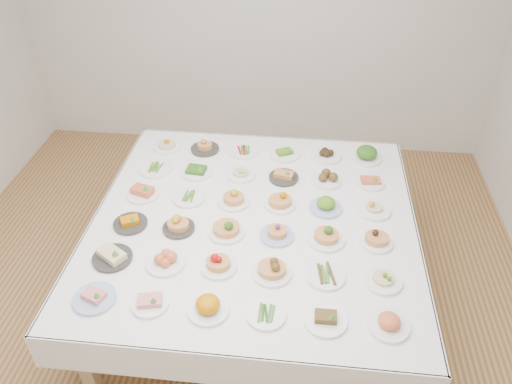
# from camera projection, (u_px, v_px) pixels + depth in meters

# --- Properties ---
(room_envelope) EXTENTS (5.02, 5.02, 2.81)m
(room_envelope) POSITION_uv_depth(u_px,v_px,m) (209.00, 94.00, 2.83)
(room_envelope) COLOR #A57945
(room_envelope) RESTS_ON ground
(display_table) EXTENTS (2.35, 2.35, 0.75)m
(display_table) POSITION_uv_depth(u_px,v_px,m) (254.00, 225.00, 3.67)
(display_table) COLOR white
(display_table) RESTS_ON ground
(dish_0) EXTENTS (0.26, 0.26, 0.11)m
(dish_0) POSITION_uv_depth(u_px,v_px,m) (94.00, 295.00, 3.00)
(dish_0) COLOR #4C66B2
(dish_0) RESTS_ON display_table
(dish_1) EXTENTS (0.22, 0.22, 0.09)m
(dish_1) POSITION_uv_depth(u_px,v_px,m) (150.00, 301.00, 2.97)
(dish_1) COLOR white
(dish_1) RESTS_ON display_table
(dish_2) EXTENTS (0.24, 0.24, 0.14)m
(dish_2) POSITION_uv_depth(u_px,v_px,m) (208.00, 304.00, 2.92)
(dish_2) COLOR white
(dish_2) RESTS_ON display_table
(dish_3) EXTENTS (0.23, 0.23, 0.05)m
(dish_3) POSITION_uv_depth(u_px,v_px,m) (266.00, 314.00, 2.91)
(dish_3) COLOR white
(dish_3) RESTS_ON display_table
(dish_4) EXTENTS (0.25, 0.25, 0.10)m
(dish_4) POSITION_uv_depth(u_px,v_px,m) (326.00, 317.00, 2.87)
(dish_4) COLOR white
(dish_4) RESTS_ON display_table
(dish_5) EXTENTS (0.24, 0.24, 0.12)m
(dish_5) POSITION_uv_depth(u_px,v_px,m) (389.00, 321.00, 2.83)
(dish_5) COLOR white
(dish_5) RESTS_ON display_table
(dish_6) EXTENTS (0.26, 0.26, 0.12)m
(dish_6) POSITION_uv_depth(u_px,v_px,m) (111.00, 254.00, 3.27)
(dish_6) COLOR #2D2B28
(dish_6) RESTS_ON display_table
(dish_7) EXTENTS (0.25, 0.25, 0.12)m
(dish_7) POSITION_uv_depth(u_px,v_px,m) (165.00, 258.00, 3.23)
(dish_7) COLOR white
(dish_7) RESTS_ON display_table
(dish_8) EXTENTS (0.23, 0.23, 0.13)m
(dish_8) POSITION_uv_depth(u_px,v_px,m) (218.00, 261.00, 3.20)
(dish_8) COLOR white
(dish_8) RESTS_ON display_table
(dish_9) EXTENTS (0.25, 0.25, 0.16)m
(dish_9) POSITION_uv_depth(u_px,v_px,m) (272.00, 266.00, 3.15)
(dish_9) COLOR white
(dish_9) RESTS_ON display_table
(dish_10) EXTENTS (0.25, 0.25, 0.06)m
(dish_10) POSITION_uv_depth(u_px,v_px,m) (326.00, 275.00, 3.16)
(dish_10) COLOR white
(dish_10) RESTS_ON display_table
(dish_11) EXTENTS (0.24, 0.24, 0.11)m
(dish_11) POSITION_uv_depth(u_px,v_px,m) (383.00, 277.00, 3.11)
(dish_11) COLOR white
(dish_11) RESTS_ON display_table
(dish_12) EXTENTS (0.24, 0.24, 0.10)m
(dish_12) POSITION_uv_depth(u_px,v_px,m) (130.00, 221.00, 3.55)
(dish_12) COLOR #2D2B28
(dish_12) RESTS_ON display_table
(dish_13) EXTENTS (0.23, 0.23, 0.13)m
(dish_13) POSITION_uv_depth(u_px,v_px,m) (178.00, 223.00, 3.50)
(dish_13) COLOR #2D2B28
(dish_13) RESTS_ON display_table
(dish_14) EXTENTS (0.27, 0.26, 0.16)m
(dish_14) POSITION_uv_depth(u_px,v_px,m) (226.00, 225.00, 3.46)
(dish_14) COLOR white
(dish_14) RESTS_ON display_table
(dish_15) EXTENTS (0.24, 0.24, 0.13)m
(dish_15) POSITION_uv_depth(u_px,v_px,m) (277.00, 231.00, 3.44)
(dish_15) COLOR #4C66B2
(dish_15) RESTS_ON display_table
(dish_16) EXTENTS (0.29, 0.29, 0.17)m
(dish_16) POSITION_uv_depth(u_px,v_px,m) (327.00, 232.00, 3.40)
(dish_16) COLOR white
(dish_16) RESTS_ON display_table
(dish_17) EXTENTS (0.23, 0.23, 0.14)m
(dish_17) POSITION_uv_depth(u_px,v_px,m) (377.00, 236.00, 3.38)
(dish_17) COLOR white
(dish_17) RESTS_ON display_table
(dish_18) EXTENTS (0.24, 0.24, 0.12)m
(dish_18) POSITION_uv_depth(u_px,v_px,m) (142.00, 190.00, 3.82)
(dish_18) COLOR white
(dish_18) RESTS_ON display_table
(dish_19) EXTENTS (0.25, 0.25, 0.05)m
(dish_19) POSITION_uv_depth(u_px,v_px,m) (189.00, 197.00, 3.80)
(dish_19) COLOR white
(dish_19) RESTS_ON display_table
(dish_20) EXTENTS (0.24, 0.24, 0.14)m
(dish_20) POSITION_uv_depth(u_px,v_px,m) (234.00, 196.00, 3.74)
(dish_20) COLOR white
(dish_20) RESTS_ON display_table
(dish_21) EXTENTS (0.24, 0.24, 0.14)m
(dish_21) POSITION_uv_depth(u_px,v_px,m) (280.00, 199.00, 3.71)
(dish_21) COLOR white
(dish_21) RESTS_ON display_table
(dish_22) EXTENTS (0.24, 0.24, 0.13)m
(dish_22) POSITION_uv_depth(u_px,v_px,m) (326.00, 203.00, 3.68)
(dish_22) COLOR #4C66B2
(dish_22) RESTS_ON display_table
(dish_23) EXTENTS (0.25, 0.25, 0.12)m
(dish_23) POSITION_uv_depth(u_px,v_px,m) (374.00, 206.00, 3.67)
(dish_23) COLOR white
(dish_23) RESTS_ON display_table
(dish_24) EXTENTS (0.26, 0.26, 0.05)m
(dish_24) POSITION_uv_depth(u_px,v_px,m) (155.00, 168.00, 4.11)
(dish_24) COLOR white
(dish_24) RESTS_ON display_table
(dish_25) EXTENTS (0.25, 0.25, 0.12)m
(dish_25) POSITION_uv_depth(u_px,v_px,m) (196.00, 168.00, 4.05)
(dish_25) COLOR white
(dish_25) RESTS_ON display_table
(dish_26) EXTENTS (0.23, 0.23, 0.11)m
(dish_26) POSITION_uv_depth(u_px,v_px,m) (241.00, 172.00, 4.03)
(dish_26) COLOR white
(dish_26) RESTS_ON display_table
(dish_27) EXTENTS (0.23, 0.23, 0.09)m
(dish_27) POSITION_uv_depth(u_px,v_px,m) (284.00, 175.00, 4.00)
(dish_27) COLOR #2D2B28
(dish_27) RESTS_ON display_table
(dish_28) EXTENTS (0.24, 0.24, 0.11)m
(dish_28) POSITION_uv_depth(u_px,v_px,m) (326.00, 177.00, 3.96)
(dish_28) COLOR white
(dish_28) RESTS_ON display_table
(dish_29) EXTENTS (0.23, 0.23, 0.09)m
(dish_29) POSITION_uv_depth(u_px,v_px,m) (370.00, 180.00, 3.95)
(dish_29) COLOR white
(dish_29) RESTS_ON display_table
(dish_30) EXTENTS (0.24, 0.24, 0.13)m
(dish_30) POSITION_uv_depth(u_px,v_px,m) (167.00, 143.00, 4.36)
(dish_30) COLOR white
(dish_30) RESTS_ON display_table
(dish_31) EXTENTS (0.24, 0.24, 0.13)m
(dish_31) POSITION_uv_depth(u_px,v_px,m) (205.00, 145.00, 4.34)
(dish_31) COLOR #2D2B28
(dish_31) RESTS_ON display_table
(dish_32) EXTENTS (0.25, 0.25, 0.05)m
(dish_32) POSITION_uv_depth(u_px,v_px,m) (244.00, 151.00, 4.32)
(dish_32) COLOR white
(dish_32) RESTS_ON display_table
(dish_33) EXTENTS (0.26, 0.26, 0.10)m
(dish_33) POSITION_uv_depth(u_px,v_px,m) (284.00, 152.00, 4.27)
(dish_33) COLOR white
(dish_33) RESTS_ON display_table
(dish_34) EXTENTS (0.26, 0.26, 0.10)m
(dish_34) POSITION_uv_depth(u_px,v_px,m) (326.00, 153.00, 4.26)
(dish_34) COLOR white
(dish_34) RESTS_ON display_table
(dish_35) EXTENTS (0.27, 0.27, 0.16)m
(dish_35) POSITION_uv_depth(u_px,v_px,m) (367.00, 152.00, 4.20)
(dish_35) COLOR white
(dish_35) RESTS_ON display_table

